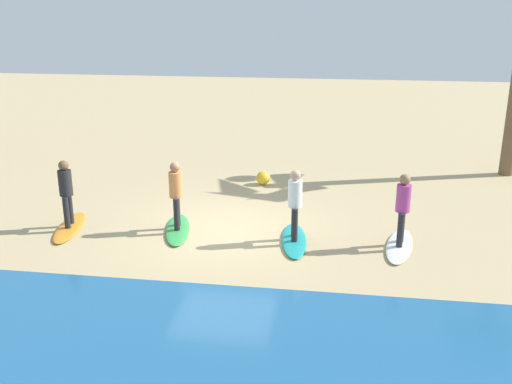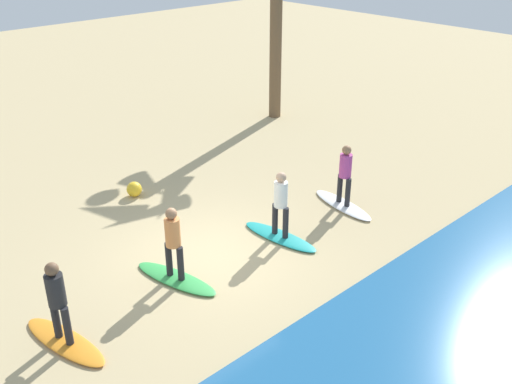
{
  "view_description": "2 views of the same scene",
  "coord_description": "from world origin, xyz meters",
  "views": [
    {
      "loc": [
        -2.71,
        12.91,
        5.27
      ],
      "look_at": [
        -0.92,
        0.78,
        1.26
      ],
      "focal_mm": 40.63,
      "sensor_mm": 36.0,
      "label": 1
    },
    {
      "loc": [
        6.79,
        8.9,
        7.11
      ],
      "look_at": [
        -1.42,
        0.08,
        1.19
      ],
      "focal_mm": 40.61,
      "sensor_mm": 36.0,
      "label": 2
    }
  ],
  "objects": [
    {
      "name": "surfer_teal",
      "position": [
        -1.78,
        0.54,
        1.04
      ],
      "size": [
        0.32,
        0.46,
        1.64
      ],
      "color": "#232328",
      "rests_on": "surfboard_teal"
    },
    {
      "name": "surfboard_orange",
      "position": [
        3.72,
        0.52,
        0.04
      ],
      "size": [
        0.93,
        2.17,
        0.09
      ],
      "primitive_type": "ellipsoid",
      "rotation": [
        0.0,
        0.0,
        1.75
      ],
      "color": "orange",
      "rests_on": "ground"
    },
    {
      "name": "ground_plane",
      "position": [
        0.0,
        0.0,
        0.0
      ],
      "size": [
        60.0,
        60.0,
        0.0
      ],
      "primitive_type": "plane",
      "color": "tan"
    },
    {
      "name": "surfboard_white",
      "position": [
        -4.16,
        0.51,
        0.04
      ],
      "size": [
        0.9,
        2.16,
        0.09
      ],
      "primitive_type": "ellipsoid",
      "rotation": [
        0.0,
        0.0,
        1.4
      ],
      "color": "white",
      "rests_on": "ground"
    },
    {
      "name": "surfboard_green",
      "position": [
        1.08,
        0.27,
        0.04
      ],
      "size": [
        1.02,
        2.17,
        0.09
      ],
      "primitive_type": "ellipsoid",
      "rotation": [
        0.0,
        0.0,
        1.8
      ],
      "color": "green",
      "rests_on": "ground"
    },
    {
      "name": "surfer_white",
      "position": [
        -4.16,
        0.51,
        1.04
      ],
      "size": [
        0.32,
        0.46,
        1.64
      ],
      "color": "#232328",
      "rests_on": "surfboard_white"
    },
    {
      "name": "beach_ball",
      "position": [
        -0.47,
        -3.78,
        0.21
      ],
      "size": [
        0.42,
        0.42,
        0.42
      ],
      "primitive_type": "sphere",
      "color": "yellow",
      "rests_on": "ground"
    },
    {
      "name": "surfer_green",
      "position": [
        1.08,
        0.27,
        1.04
      ],
      "size": [
        0.32,
        0.45,
        1.64
      ],
      "color": "#232328",
      "rests_on": "surfboard_green"
    },
    {
      "name": "surfer_orange",
      "position": [
        3.72,
        0.52,
        1.04
      ],
      "size": [
        0.32,
        0.45,
        1.64
      ],
      "color": "#232328",
      "rests_on": "surfboard_orange"
    },
    {
      "name": "surfboard_teal",
      "position": [
        -1.78,
        0.54,
        0.04
      ],
      "size": [
        0.78,
        2.15,
        0.09
      ],
      "primitive_type": "ellipsoid",
      "rotation": [
        0.0,
        0.0,
        1.68
      ],
      "color": "teal",
      "rests_on": "ground"
    }
  ]
}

